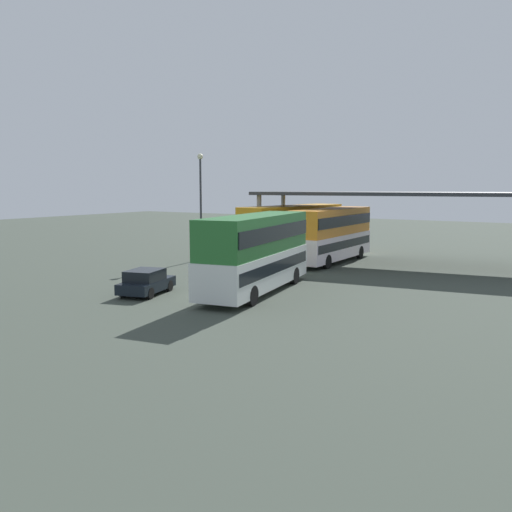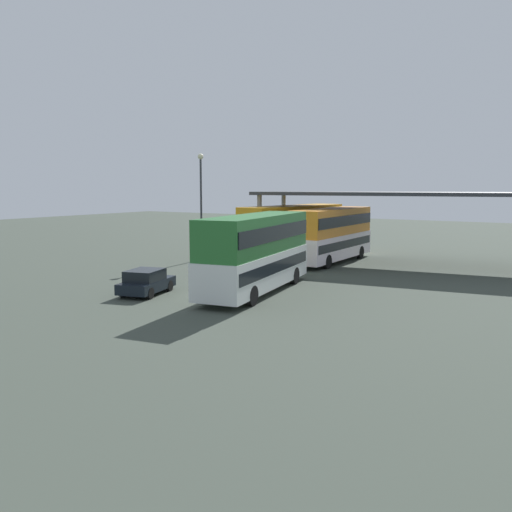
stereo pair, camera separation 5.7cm
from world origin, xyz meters
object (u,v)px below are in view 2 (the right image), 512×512
object	(u,v)px
double_decker_main	(256,250)
double_decker_near_canopy	(293,229)
lamppost_tall	(201,194)
parked_hatchback	(146,282)
double_decker_mid_row	(332,233)

from	to	relation	value
double_decker_main	double_decker_near_canopy	size ratio (longest dim) A/B	0.90
lamppost_tall	double_decker_near_canopy	bearing A→B (deg)	44.09
double_decker_near_canopy	double_decker_main	bearing A→B (deg)	-152.46
parked_hatchback	lamppost_tall	world-z (taller)	lamppost_tall
double_decker_main	double_decker_near_canopy	distance (m)	14.96
double_decker_main	double_decker_near_canopy	world-z (taller)	double_decker_main
double_decker_near_canopy	lamppost_tall	xyz separation A→B (m)	(-5.35, -5.18, 2.84)
double_decker_main	double_decker_mid_row	world-z (taller)	double_decker_main
double_decker_main	double_decker_mid_row	bearing A→B (deg)	-3.10
double_decker_near_canopy	double_decker_mid_row	bearing A→B (deg)	-97.99
double_decker_main	parked_hatchback	xyz separation A→B (m)	(-4.70, -3.59, -1.64)
double_decker_mid_row	lamppost_tall	world-z (taller)	lamppost_tall
double_decker_main	parked_hatchback	world-z (taller)	double_decker_main
parked_hatchback	double_decker_near_canopy	xyz separation A→B (m)	(-0.50, 17.61, 1.63)
double_decker_near_canopy	lamppost_tall	bearing A→B (deg)	141.28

